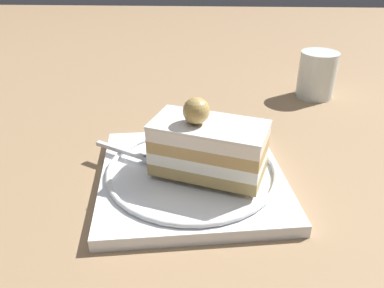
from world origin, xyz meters
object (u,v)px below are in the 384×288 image
dessert_plate (192,175)px  fork (138,156)px  drink_glass_far (317,77)px  cake_slice (208,148)px

dessert_plate → fork: size_ratio=2.13×
fork → drink_glass_far: (-0.27, -0.25, 0.01)m
dessert_plate → drink_glass_far: drink_glass_far is taller
cake_slice → fork: 0.09m
drink_glass_far → dessert_plate: bearing=53.3°
fork → cake_slice: bearing=160.8°
dessert_plate → cake_slice: cake_slice is taller
dessert_plate → fork: (0.06, -0.02, 0.01)m
cake_slice → fork: (0.08, -0.03, -0.03)m
fork → dessert_plate: bearing=164.3°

